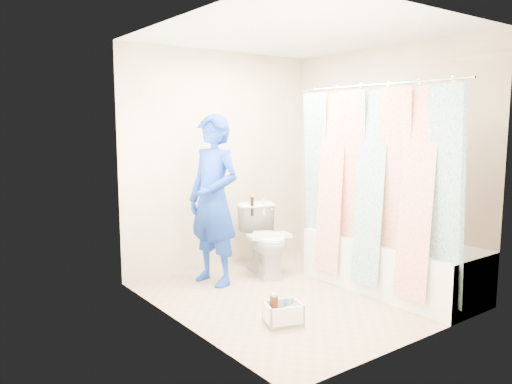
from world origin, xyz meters
TOP-DOWN VIEW (x-y plane):
  - floor at (0.00, 0.00)m, footprint 2.60×2.60m
  - ceiling at (0.00, 0.00)m, footprint 2.40×2.60m
  - wall_back at (0.00, 1.30)m, footprint 2.40×0.02m
  - wall_front at (0.00, -1.30)m, footprint 2.40×0.02m
  - wall_left at (-1.20, 0.00)m, footprint 0.02×2.60m
  - wall_right at (1.20, 0.00)m, footprint 0.02×2.60m
  - bathtub at (0.85, -0.43)m, footprint 0.70×1.75m
  - curtain_rod at (0.52, -0.43)m, footprint 0.02×1.90m
  - shower_curtain at (0.52, -0.43)m, footprint 0.06×1.75m
  - toilet at (0.20, 0.74)m, footprint 0.60×0.81m
  - tank_lid at (0.17, 0.63)m, footprint 0.49×0.32m
  - tank_internals at (0.22, 0.94)m, footprint 0.18×0.08m
  - plumber at (-0.43, 0.78)m, footprint 0.54×0.70m
  - cleaning_caddy at (-0.53, -0.46)m, footprint 0.35×0.32m

SIDE VIEW (x-z plane):
  - floor at x=0.00m, z-range 0.00..0.00m
  - cleaning_caddy at x=-0.53m, z-range -0.03..0.19m
  - bathtub at x=0.85m, z-range 0.02..0.52m
  - toilet at x=0.20m, z-range 0.00..0.74m
  - tank_lid at x=0.17m, z-range 0.42..0.45m
  - tank_internals at x=0.22m, z-range 0.61..0.85m
  - plumber at x=-0.43m, z-range 0.00..1.70m
  - shower_curtain at x=0.52m, z-range 0.12..1.92m
  - wall_back at x=0.00m, z-range 0.00..2.40m
  - wall_front at x=0.00m, z-range 0.00..2.40m
  - wall_left at x=-1.20m, z-range 0.00..2.40m
  - wall_right at x=1.20m, z-range 0.00..2.40m
  - curtain_rod at x=0.52m, z-range 1.94..1.96m
  - ceiling at x=0.00m, z-range 2.39..2.41m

